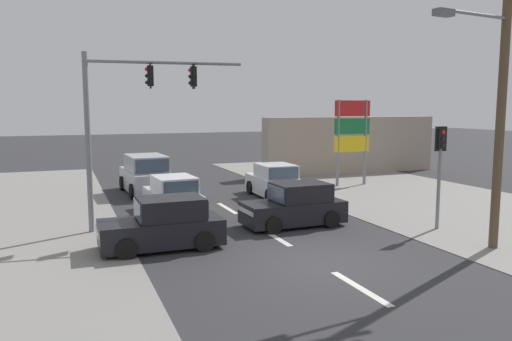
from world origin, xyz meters
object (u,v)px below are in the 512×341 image
at_px(hatchback_crossing_left, 164,225).
at_px(sedan_receding_far, 276,182).
at_px(traffic_signal_mast, 127,109).
at_px(shopping_plaza_sign, 352,130).
at_px(hatchback_oncoming_near, 173,196).
at_px(hatchback_oncoming_mid, 295,206).
at_px(pedestal_signal_right_kerb, 440,160).
at_px(utility_pole_foreground_right, 500,79).
at_px(suv_kerbside_parked, 146,175).

bearing_deg(hatchback_crossing_left, sedan_receding_far, 45.25).
relative_size(traffic_signal_mast, hatchback_crossing_left, 1.65).
bearing_deg(shopping_plaza_sign, hatchback_oncoming_near, -160.56).
bearing_deg(sedan_receding_far, hatchback_oncoming_near, -160.43).
distance_m(sedan_receding_far, hatchback_crossing_left, 9.32).
height_order(hatchback_oncoming_mid, hatchback_crossing_left, same).
bearing_deg(sedan_receding_far, pedestal_signal_right_kerb, -70.76).
relative_size(utility_pole_foreground_right, pedestal_signal_right_kerb, 2.61).
bearing_deg(traffic_signal_mast, hatchback_oncoming_mid, -14.96).
height_order(traffic_signal_mast, hatchback_crossing_left, traffic_signal_mast).
xyz_separation_m(utility_pole_foreground_right, hatchback_oncoming_mid, (-4.13, 4.81, -4.31)).
bearing_deg(hatchback_crossing_left, utility_pole_foreground_right, -21.88).
xyz_separation_m(traffic_signal_mast, suv_kerbside_parked, (1.69, 7.30, -3.26)).
height_order(hatchback_oncoming_mid, hatchback_oncoming_near, same).
distance_m(utility_pole_foreground_right, shopping_plaza_sign, 12.56).
bearing_deg(hatchback_crossing_left, hatchback_oncoming_near, 74.87).
xyz_separation_m(utility_pole_foreground_right, sedan_receding_far, (-2.48, 10.26, -4.31)).
relative_size(traffic_signal_mast, hatchback_oncoming_near, 1.61).
xyz_separation_m(pedestal_signal_right_kerb, suv_kerbside_parked, (-8.21, 11.08, -1.53)).
distance_m(pedestal_signal_right_kerb, suv_kerbside_parked, 13.87).
relative_size(traffic_signal_mast, hatchback_oncoming_mid, 1.63).
relative_size(suv_kerbside_parked, sedan_receding_far, 1.08).
relative_size(pedestal_signal_right_kerb, hatchback_oncoming_mid, 0.97).
bearing_deg(traffic_signal_mast, suv_kerbside_parked, 76.96).
xyz_separation_m(utility_pole_foreground_right, shopping_plaza_sign, (2.75, 12.09, -2.03)).
relative_size(traffic_signal_mast, suv_kerbside_parked, 1.30).
bearing_deg(pedestal_signal_right_kerb, hatchback_crossing_left, 173.11).
distance_m(hatchback_oncoming_mid, hatchback_oncoming_near, 5.09).
bearing_deg(pedestal_signal_right_kerb, sedan_receding_far, 109.24).
bearing_deg(hatchback_oncoming_mid, suv_kerbside_parked, 113.71).
height_order(utility_pole_foreground_right, hatchback_crossing_left, utility_pole_foreground_right).
height_order(traffic_signal_mast, suv_kerbside_parked, traffic_signal_mast).
bearing_deg(hatchback_crossing_left, shopping_plaza_sign, 35.62).
xyz_separation_m(traffic_signal_mast, hatchback_crossing_left, (0.63, -2.66, -3.44)).
xyz_separation_m(pedestal_signal_right_kerb, hatchback_oncoming_mid, (-4.35, 2.30, -1.71)).
relative_size(sedan_receding_far, hatchback_crossing_left, 1.18).
height_order(shopping_plaza_sign, suv_kerbside_parked, shopping_plaza_sign).
height_order(pedestal_signal_right_kerb, shopping_plaza_sign, shopping_plaza_sign).
bearing_deg(hatchback_oncoming_mid, traffic_signal_mast, 165.04).
relative_size(pedestal_signal_right_kerb, suv_kerbside_parked, 0.77).
distance_m(traffic_signal_mast, hatchback_oncoming_mid, 6.69).
height_order(pedestal_signal_right_kerb, hatchback_oncoming_mid, pedestal_signal_right_kerb).
xyz_separation_m(pedestal_signal_right_kerb, sedan_receding_far, (-2.70, 7.74, -1.71)).
relative_size(utility_pole_foreground_right, hatchback_oncoming_near, 2.50).
bearing_deg(suv_kerbside_parked, utility_pole_foreground_right, -59.57).
distance_m(traffic_signal_mast, sedan_receding_far, 8.91).
height_order(traffic_signal_mast, hatchback_oncoming_mid, traffic_signal_mast).
bearing_deg(utility_pole_foreground_right, pedestal_signal_right_kerb, 84.94).
relative_size(hatchback_oncoming_mid, suv_kerbside_parked, 0.80).
height_order(utility_pole_foreground_right, traffic_signal_mast, utility_pole_foreground_right).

